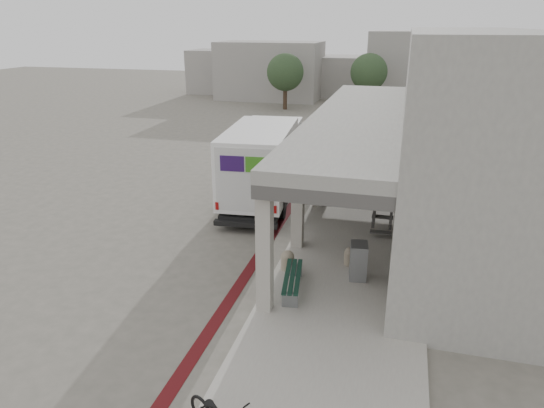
% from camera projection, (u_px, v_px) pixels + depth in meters
% --- Properties ---
extents(ground, '(120.00, 120.00, 0.00)m').
position_uv_depth(ground, '(234.00, 247.00, 16.57)').
color(ground, '#615D53').
rests_on(ground, ground).
extents(bike_lane_stripe, '(0.35, 40.00, 0.01)m').
position_uv_depth(bike_lane_stripe, '(277.00, 228.00, 18.13)').
color(bike_lane_stripe, '#501013').
rests_on(bike_lane_stripe, ground).
extents(sidewalk, '(4.40, 28.00, 0.12)m').
position_uv_depth(sidewalk, '(351.00, 260.00, 15.57)').
color(sidewalk, '#A0998F').
rests_on(sidewalk, ground).
extents(transit_building, '(7.60, 17.00, 7.00)m').
position_uv_depth(transit_building, '(448.00, 133.00, 17.78)').
color(transit_building, gray).
rests_on(transit_building, ground).
extents(distant_backdrop, '(28.00, 10.00, 6.50)m').
position_uv_depth(distant_backdrop, '(324.00, 71.00, 48.76)').
color(distant_backdrop, gray).
rests_on(distant_backdrop, ground).
extents(tree_left, '(3.20, 3.20, 4.80)m').
position_uv_depth(tree_left, '(285.00, 72.00, 41.99)').
color(tree_left, '#38281C').
rests_on(tree_left, ground).
extents(tree_mid, '(3.20, 3.20, 4.80)m').
position_uv_depth(tree_mid, '(369.00, 72.00, 42.09)').
color(tree_mid, '#38281C').
rests_on(tree_mid, ground).
extents(tree_right, '(3.20, 3.20, 4.80)m').
position_uv_depth(tree_right, '(468.00, 76.00, 39.24)').
color(tree_right, '#38281C').
rests_on(tree_right, ground).
extents(fedex_truck, '(3.09, 7.93, 3.30)m').
position_uv_depth(fedex_truck, '(264.00, 160.00, 20.49)').
color(fedex_truck, black).
rests_on(fedex_truck, ground).
extents(bench, '(0.73, 2.07, 0.48)m').
position_uv_depth(bench, '(292.00, 280.00, 13.57)').
color(bench, slate).
rests_on(bench, sidewalk).
extents(bollard_near, '(0.38, 0.38, 0.57)m').
position_uv_depth(bollard_near, '(350.00, 256.00, 15.07)').
color(bollard_near, gray).
rests_on(bollard_near, sidewalk).
extents(bollard_far, '(0.41, 0.41, 0.61)m').
position_uv_depth(bollard_far, '(288.00, 260.00, 14.77)').
color(bollard_far, gray).
rests_on(bollard_far, sidewalk).
extents(utility_cabinet, '(0.57, 0.71, 1.09)m').
position_uv_depth(utility_cabinet, '(358.00, 261.00, 14.20)').
color(utility_cabinet, gray).
rests_on(utility_cabinet, sidewalk).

